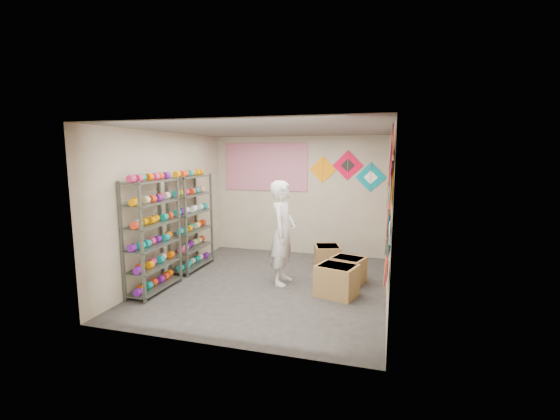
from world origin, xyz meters
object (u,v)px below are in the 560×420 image
(shelf_rack_front, at_px, (152,236))
(shelf_rack_back, at_px, (191,222))
(carton_a, at_px, (337,280))
(carton_b, at_px, (348,270))
(shopkeeper, at_px, (283,233))
(carton_c, at_px, (327,257))

(shelf_rack_front, xyz_separation_m, shelf_rack_back, (0.00, 1.30, 0.00))
(shelf_rack_front, distance_m, shelf_rack_back, 1.30)
(carton_a, height_order, carton_b, carton_a)
(carton_b, bearing_deg, shopkeeper, -144.37)
(shelf_rack_front, bearing_deg, shelf_rack_back, 90.00)
(carton_a, distance_m, carton_c, 1.46)
(shopkeeper, distance_m, carton_b, 1.36)
(carton_b, relative_size, carton_c, 1.03)
(shelf_rack_back, relative_size, carton_a, 3.09)
(shelf_rack_front, bearing_deg, carton_a, 11.80)
(carton_b, xyz_separation_m, carton_c, (-0.48, 0.71, 0.01))
(carton_b, bearing_deg, carton_a, -80.78)
(shopkeeper, xyz_separation_m, carton_a, (1.01, -0.35, -0.67))
(carton_a, bearing_deg, carton_c, 121.20)
(shelf_rack_front, xyz_separation_m, carton_a, (2.99, 0.63, -0.69))
(shopkeeper, xyz_separation_m, carton_c, (0.64, 1.06, -0.68))
(shelf_rack_front, relative_size, carton_b, 3.38)
(shelf_rack_front, bearing_deg, shopkeeper, 26.17)
(shelf_rack_back, distance_m, shopkeeper, 2.01)
(shopkeeper, height_order, carton_b, shopkeeper)
(carton_a, bearing_deg, shelf_rack_back, -176.25)
(shopkeeper, relative_size, carton_a, 3.00)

